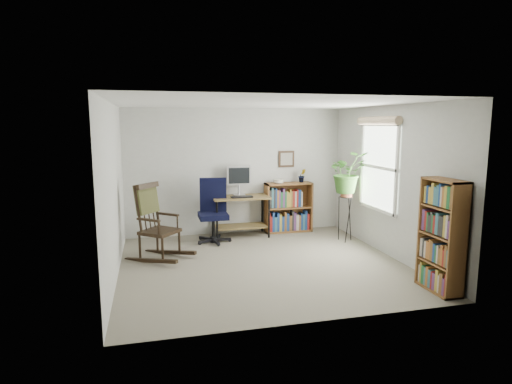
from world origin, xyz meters
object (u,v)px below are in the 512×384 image
object	(u,v)px
low_bookshelf	(288,207)
tall_bookshelf	(442,236)
office_chair	(213,211)
desk	(241,216)
rocking_chair	(160,221)

from	to	relation	value
low_bookshelf	tall_bookshelf	bearing A→B (deg)	-74.89
office_chair	tall_bookshelf	distance (m)	3.85
desk	office_chair	size ratio (longest dim) A/B	0.92
office_chair	rocking_chair	world-z (taller)	rocking_chair
rocking_chair	low_bookshelf	size ratio (longest dim) A/B	1.25
desk	tall_bookshelf	bearing A→B (deg)	-59.74
desk	rocking_chair	distance (m)	1.86
office_chair	tall_bookshelf	world-z (taller)	tall_bookshelf
office_chair	low_bookshelf	xyz separation A→B (m)	(1.55, 0.42, -0.09)
office_chair	low_bookshelf	world-z (taller)	office_chair
desk	office_chair	bearing A→B (deg)	-152.01
office_chair	tall_bookshelf	bearing A→B (deg)	-40.59
office_chair	rocking_chair	bearing A→B (deg)	-131.82
desk	tall_bookshelf	size ratio (longest dim) A/B	0.74
office_chair	rocking_chair	xyz separation A→B (m)	(-0.95, -0.76, 0.03)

